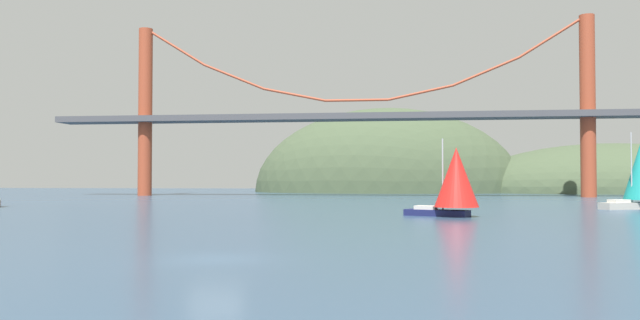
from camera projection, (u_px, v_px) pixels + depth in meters
ground_plane at (216, 259)px, 28.05m from camera, size 360.00×360.00×0.00m
headland_right at (610, 192)px, 154.43m from camera, size 72.97×44.00×24.31m
headland_center at (386, 192)px, 161.31m from camera, size 68.57×44.00×43.28m
suspension_bridge at (357, 113)px, 122.73m from camera, size 122.90×6.00×34.53m
sailboat_teal_sail at (640, 173)px, 73.35m from camera, size 8.30×6.18×8.99m
sailboat_red_spinnaker at (455, 180)px, 58.83m from camera, size 7.69×5.66×7.38m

